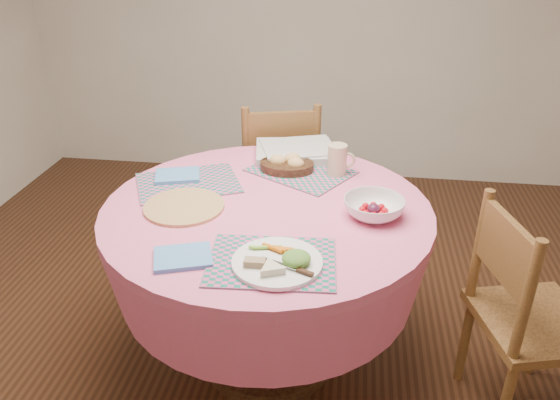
{
  "coord_description": "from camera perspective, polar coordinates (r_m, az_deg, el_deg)",
  "views": [
    {
      "loc": [
        0.3,
        -1.78,
        1.71
      ],
      "look_at": [
        0.05,
        0.0,
        0.78
      ],
      "focal_mm": 35.0,
      "sensor_mm": 36.0,
      "label": 1
    }
  ],
  "objects": [
    {
      "name": "placemat_back",
      "position": [
        2.33,
        2.17,
        3.03
      ],
      "size": [
        0.5,
        0.46,
        0.01
      ],
      "primitive_type": "cube",
      "rotation": [
        0.0,
        0.0,
        -0.55
      ],
      "color": "#136B56",
      "rests_on": "dining_table"
    },
    {
      "name": "latte_mug",
      "position": [
        2.28,
        6.05,
        4.23
      ],
      "size": [
        0.12,
        0.08,
        0.13
      ],
      "color": "#C9B08A",
      "rests_on": "placemat_back"
    },
    {
      "name": "bread_bowl",
      "position": [
        2.32,
        0.77,
        3.78
      ],
      "size": [
        0.23,
        0.23,
        0.08
      ],
      "color": "black",
      "rests_on": "placemat_back"
    },
    {
      "name": "placemat_left",
      "position": [
        2.25,
        -9.58,
        1.77
      ],
      "size": [
        0.49,
        0.44,
        0.01
      ],
      "primitive_type": "cube",
      "rotation": [
        0.0,
        0.0,
        0.43
      ],
      "color": "#136B56",
      "rests_on": "dining_table"
    },
    {
      "name": "ground",
      "position": [
        2.49,
        -1.19,
        -16.11
      ],
      "size": [
        4.0,
        4.0,
        0.0
      ],
      "primitive_type": "plane",
      "color": "#331C0F",
      "rests_on": "ground"
    },
    {
      "name": "fruit_bowl",
      "position": [
        1.99,
        9.77,
        -0.83
      ],
      "size": [
        0.22,
        0.22,
        0.07
      ],
      "rotation": [
        0.0,
        0.0,
        -0.02
      ],
      "color": "white",
      "rests_on": "dining_table"
    },
    {
      "name": "newspaper_stack",
      "position": [
        2.48,
        1.57,
        5.18
      ],
      "size": [
        0.4,
        0.34,
        0.04
      ],
      "rotation": [
        0.0,
        0.0,
        0.17
      ],
      "color": "silver",
      "rests_on": "dining_table"
    },
    {
      "name": "dinner_plate",
      "position": [
        1.69,
        -0.1,
        -6.41
      ],
      "size": [
        0.28,
        0.28,
        0.05
      ],
      "rotation": [
        0.0,
        0.0,
        0.04
      ],
      "color": "white",
      "rests_on": "placemat_front"
    },
    {
      "name": "napkin_near",
      "position": [
        1.76,
        -10.11,
        -5.91
      ],
      "size": [
        0.22,
        0.19,
        0.01
      ],
      "primitive_type": "cube",
      "rotation": [
        0.0,
        0.0,
        0.33
      ],
      "color": "#4F88CD",
      "rests_on": "dining_table"
    },
    {
      "name": "napkin_far",
      "position": [
        2.3,
        -10.65,
        2.54
      ],
      "size": [
        0.21,
        0.18,
        0.01
      ],
      "primitive_type": "cube",
      "rotation": [
        0.0,
        0.0,
        0.28
      ],
      "color": "#4F88CD",
      "rests_on": "placemat_left"
    },
    {
      "name": "dining_table",
      "position": [
        2.14,
        -1.33,
        -5.26
      ],
      "size": [
        1.24,
        1.24,
        0.75
      ],
      "color": "#DF6888",
      "rests_on": "ground"
    },
    {
      "name": "placemat_front",
      "position": [
        1.72,
        -0.87,
        -6.45
      ],
      "size": [
        0.42,
        0.33,
        0.01
      ],
      "primitive_type": "cube",
      "rotation": [
        0.0,
        0.0,
        0.07
      ],
      "color": "#136B56",
      "rests_on": "dining_table"
    },
    {
      "name": "wicker_trivet",
      "position": [
        2.06,
        -9.99,
        -0.68
      ],
      "size": [
        0.3,
        0.3,
        0.01
      ],
      "primitive_type": "cylinder",
      "color": "#AD8D4B",
      "rests_on": "dining_table"
    },
    {
      "name": "chair_back",
      "position": [
        2.91,
        -0.16,
        2.28
      ],
      "size": [
        0.51,
        0.5,
        0.92
      ],
      "rotation": [
        0.0,
        0.0,
        3.4
      ],
      "color": "brown",
      "rests_on": "ground"
    },
    {
      "name": "chair_right",
      "position": [
        2.16,
        24.14,
        -10.84
      ],
      "size": [
        0.48,
        0.49,
        0.88
      ],
      "rotation": [
        0.0,
        0.0,
        1.83
      ],
      "color": "brown",
      "rests_on": "ground"
    }
  ]
}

